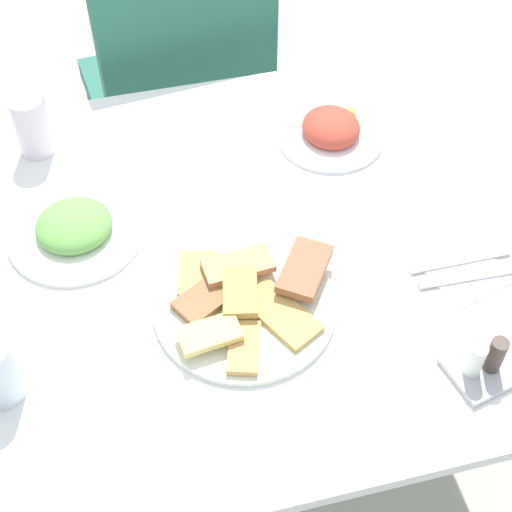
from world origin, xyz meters
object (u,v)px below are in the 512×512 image
dining_chair (181,87)px  pide_platter (245,301)px  fork (469,277)px  spoon (460,261)px  salad_plate_greens (75,228)px  condiment_caddy (482,365)px  soda_can (32,125)px  salad_plate_rice (331,130)px  dining_table (263,270)px  paper_napkin (464,270)px

dining_chair → pide_platter: bearing=-92.1°
fork → spoon: (0.00, 0.04, 0.00)m
salad_plate_greens → condiment_caddy: size_ratio=2.19×
soda_can → dining_chair: bearing=47.9°
salad_plate_greens → spoon: 0.66m
soda_can → spoon: size_ratio=0.68×
pide_platter → condiment_caddy: size_ratio=2.88×
dining_chair → soda_can: (-0.33, -0.36, 0.25)m
salad_plate_rice → spoon: salad_plate_rice is taller
dining_chair → fork: 0.94m
salad_plate_greens → salad_plate_rice: salad_plate_rice is taller
dining_table → paper_napkin: paper_napkin is taller
dining_table → salad_plate_greens: (-0.31, 0.10, 0.09)m
dining_chair → condiment_caddy: (0.28, -1.02, 0.21)m
condiment_caddy → dining_table: bearing=127.4°
salad_plate_rice → condiment_caddy: size_ratio=1.93×
salad_plate_greens → paper_napkin: size_ratio=1.95×
dining_chair → soda_can: dining_chair is taller
dining_table → soda_can: soda_can is taller
fork → condiment_caddy: 0.18m
fork → dining_table: bearing=155.3°
dining_chair → salad_plate_rice: dining_chair is taller
dining_chair → paper_napkin: (0.34, -0.84, 0.19)m
pide_platter → paper_napkin: size_ratio=2.57×
salad_plate_greens → paper_napkin: bearing=-20.8°
spoon → salad_plate_greens: bearing=160.8°
spoon → pide_platter: bearing=-179.6°
salad_plate_greens → fork: (0.62, -0.25, -0.01)m
pide_platter → dining_table: bearing=63.7°
salad_plate_rice → soda_can: size_ratio=1.71×
pide_platter → condiment_caddy: bearing=-33.2°
dining_table → salad_plate_greens: size_ratio=4.47×
soda_can → paper_napkin: soda_can is taller
salad_plate_rice → soda_can: bearing=169.9°
paper_napkin → spoon: spoon is taller
pide_platter → soda_can: size_ratio=2.55×
paper_napkin → spoon: size_ratio=0.67×
soda_can → paper_napkin: 0.82m
dining_table → pide_platter: pide_platter is taller
soda_can → paper_napkin: size_ratio=1.01×
dining_table → dining_chair: dining_chair is taller
spoon → fork: bearing=-89.8°
fork → spoon: bearing=92.3°
salad_plate_greens → fork: 0.67m
dining_chair → soda_can: 0.55m
dining_table → soda_can: 0.51m
spoon → paper_napkin: bearing=-89.8°
dining_chair → paper_napkin: 0.92m
dining_table → salad_plate_rice: bearing=50.1°
dining_chair → condiment_caddy: dining_chair is taller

